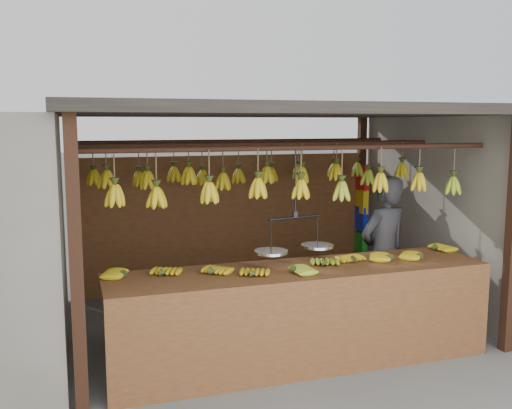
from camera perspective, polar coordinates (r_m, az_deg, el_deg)
name	(u,v)px	position (r m, az deg, el deg)	size (l,w,h in m)	color
ground	(264,322)	(6.55, 0.84, -11.68)	(80.00, 80.00, 0.00)	#5B5B57
stall	(255,146)	(6.48, -0.08, 5.92)	(4.30, 3.30, 2.40)	black
counter	(306,291)	(5.23, 4.99, -8.65)	(3.56, 0.81, 0.96)	brown
hanging_bananas	(265,179)	(6.19, 0.87, 2.56)	(3.61, 2.25, 0.40)	#BA9C13
balance_scale	(295,244)	(5.33, 3.90, -3.99)	(0.81, 0.41, 0.95)	black
vendor	(383,254)	(6.26, 12.62, -4.83)	(0.61, 0.40, 1.68)	#262628
bag_bundles	(362,211)	(8.29, 10.51, -0.62)	(0.08, 0.26, 1.29)	red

